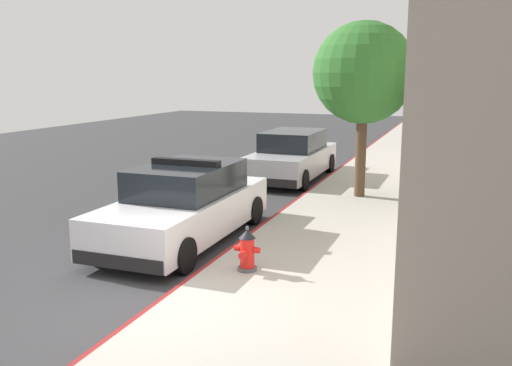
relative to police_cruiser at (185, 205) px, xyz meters
The scene contains 7 objects.
ground_plane 7.42m from the police_cruiser, 114.41° to the left, with size 33.40×60.00×0.20m, color #353538.
sidewalk_pavement 7.37m from the police_cruiser, 66.26° to the left, with size 3.35×60.00×0.14m, color #ADA89E.
curb_painted_edge 6.86m from the police_cruiser, 79.54° to the left, with size 0.08×60.00×0.14m, color maroon.
police_cruiser is the anchor object (origin of this frame).
parked_car_silver_ahead 7.30m from the police_cruiser, 89.55° to the left, with size 1.94×4.84×1.56m.
fire_hydrant 2.56m from the police_cruiser, 38.95° to the right, with size 0.44×0.40×0.76m.
street_tree 6.12m from the police_cruiser, 60.76° to the left, with size 2.63×2.63×4.57m.
Camera 1 is at (3.92, -6.49, 3.36)m, focal length 38.87 mm.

